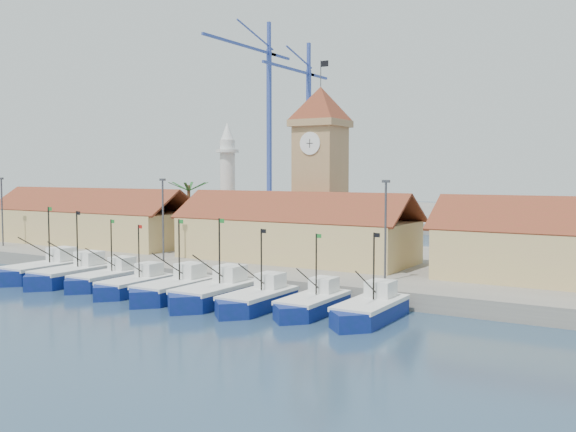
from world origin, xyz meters
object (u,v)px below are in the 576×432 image
Objects in this scene: boat_4 at (173,290)px; minaret at (228,183)px; boat_0 at (42,272)px; clock_tower at (320,166)px.

minaret is (-13.07, 26.02, 8.96)m from boat_4.
boat_0 is 27.27m from minaret.
boat_4 is 26.57m from clock_tower.
boat_0 is at bearing -131.50° from clock_tower.
minaret is (5.50, 25.18, 8.90)m from boat_0.
clock_tower is 1.39× the size of minaret.
boat_4 is at bearing -2.58° from boat_0.
clock_tower reaches higher than minaret.
clock_tower is (20.50, 23.18, 11.13)m from boat_0.
minaret is (-15.00, 2.00, -2.23)m from clock_tower.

